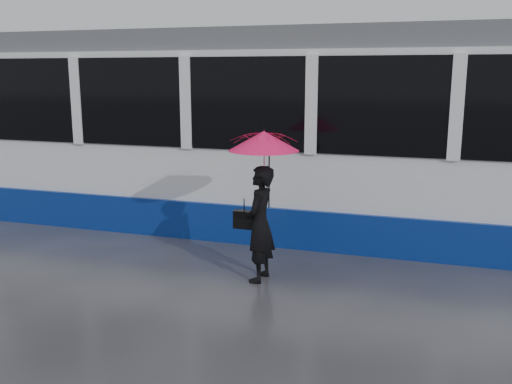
% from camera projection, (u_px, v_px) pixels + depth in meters
% --- Properties ---
extents(ground, '(90.00, 90.00, 0.00)m').
position_uv_depth(ground, '(221.00, 270.00, 7.84)').
color(ground, '#29292E').
rests_on(ground, ground).
extents(rails, '(34.00, 1.51, 0.02)m').
position_uv_depth(rails, '(273.00, 224.00, 10.16)').
color(rails, '#3F3D38').
rests_on(rails, ground).
extents(tram, '(26.00, 2.56, 3.35)m').
position_uv_depth(tram, '(242.00, 132.00, 9.99)').
color(tram, white).
rests_on(tram, ground).
extents(woman, '(0.37, 0.56, 1.52)m').
position_uv_depth(woman, '(260.00, 224.00, 7.33)').
color(woman, black).
rests_on(woman, ground).
extents(umbrella, '(0.91, 0.91, 1.02)m').
position_uv_depth(umbrella, '(264.00, 155.00, 7.13)').
color(umbrella, '#FF158A').
rests_on(umbrella, ground).
extents(handbag, '(0.27, 0.12, 0.41)m').
position_uv_depth(handbag, '(244.00, 219.00, 7.41)').
color(handbag, black).
rests_on(handbag, ground).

